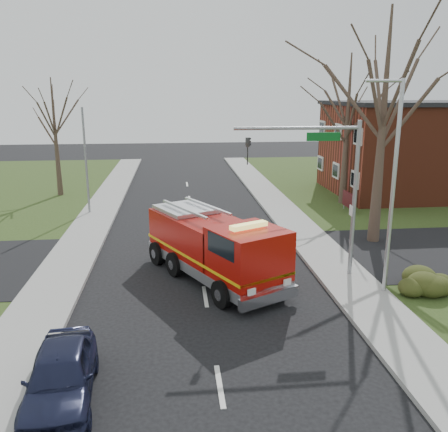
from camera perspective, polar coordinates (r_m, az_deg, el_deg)
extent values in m
plane|color=black|center=(19.20, -2.27, -9.65)|extent=(120.00, 120.00, 0.00)
cube|color=#989893|center=(20.48, 15.50, -8.37)|extent=(2.40, 80.00, 0.15)
cube|color=#989893|center=(19.80, -20.75, -9.63)|extent=(2.40, 80.00, 0.15)
cube|color=maroon|center=(41.00, 23.54, 7.28)|extent=(15.00, 10.00, 7.00)
cube|color=black|center=(40.77, 24.06, 12.29)|extent=(15.40, 10.40, 0.30)
cube|color=silver|center=(38.08, 13.32, 5.34)|extent=(0.12, 1.40, 1.20)
cube|color=#491116|center=(32.88, 14.76, 1.87)|extent=(0.12, 2.00, 1.00)
cylinder|color=gray|center=(32.26, 15.20, 0.78)|extent=(0.08, 0.08, 0.90)
cylinder|color=gray|center=(33.71, 14.23, 1.43)|extent=(0.08, 0.08, 0.90)
ellipsoid|color=#2E3613|center=(20.65, 23.92, -7.43)|extent=(2.80, 2.00, 0.90)
cone|color=#35271F|center=(25.82, 18.47, 9.69)|extent=(0.64, 0.64, 12.00)
cone|color=#35271F|center=(34.75, 14.55, 9.82)|extent=(0.56, 0.56, 10.50)
cone|color=#35271F|center=(38.66, -19.58, 8.77)|extent=(0.44, 0.44, 9.00)
cylinder|color=gray|center=(20.92, 15.40, 1.70)|extent=(0.18, 0.18, 6.80)
cylinder|color=gray|center=(19.66, 8.83, 10.40)|extent=(5.20, 0.14, 0.14)
cube|color=#0C591E|center=(20.00, 11.88, 9.33)|extent=(1.40, 0.06, 0.35)
imported|color=black|center=(19.28, 2.95, 9.43)|extent=(0.22, 0.18, 1.10)
cylinder|color=#B7BABF|center=(19.24, 19.64, 2.71)|extent=(0.16, 0.16, 8.40)
cylinder|color=#B7BABF|center=(18.59, 18.74, 15.15)|extent=(1.40, 0.12, 0.12)
cylinder|color=gray|center=(32.28, -16.27, 6.23)|extent=(0.14, 0.14, 7.00)
cube|color=#9D0D07|center=(21.41, -2.98, -2.69)|extent=(4.62, 5.72, 2.07)
cube|color=#9D0D07|center=(18.40, 2.95, -5.15)|extent=(3.45, 3.45, 2.36)
cube|color=#B7BABF|center=(20.72, -1.29, -5.71)|extent=(5.81, 8.00, 0.44)
cube|color=#E5B20C|center=(20.54, -1.30, -4.30)|extent=(5.82, 8.01, 0.12)
cube|color=black|center=(17.34, 5.10, -3.85)|extent=(2.05, 1.12, 0.84)
cube|color=#E5D866|center=(17.99, 3.00, -1.17)|extent=(1.56, 1.03, 0.18)
cylinder|color=black|center=(18.07, -0.23, -9.38)|extent=(0.80, 1.12, 1.08)
cylinder|color=black|center=(19.47, 6.14, -7.64)|extent=(0.80, 1.12, 1.08)
cylinder|color=black|center=(22.65, -8.03, -4.46)|extent=(0.80, 1.12, 1.08)
cylinder|color=black|center=(23.78, -2.46, -3.39)|extent=(0.80, 1.12, 1.08)
imported|color=#181C36|center=(13.75, -19.06, -17.66)|extent=(2.07, 4.40, 1.45)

